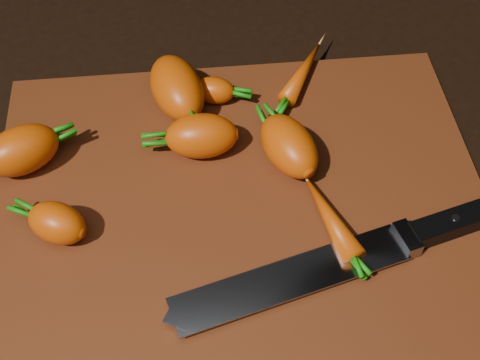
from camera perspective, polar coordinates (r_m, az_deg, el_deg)
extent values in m
cube|color=black|center=(0.69, 0.08, -2.45)|extent=(2.00, 2.00, 0.01)
cube|color=#56250F|center=(0.68, 0.09, -1.91)|extent=(0.50, 0.40, 0.01)
ellipsoid|color=#C44100|center=(0.72, -18.13, 2.43)|extent=(0.09, 0.08, 0.05)
ellipsoid|color=#C44100|center=(0.66, -15.36, -3.56)|extent=(0.07, 0.06, 0.04)
ellipsoid|color=#C44100|center=(0.75, -5.40, 7.80)|extent=(0.08, 0.11, 0.06)
ellipsoid|color=#C44100|center=(0.69, 4.20, 2.91)|extent=(0.08, 0.10, 0.05)
ellipsoid|color=#C44100|center=(0.70, -3.31, 3.76)|extent=(0.08, 0.05, 0.05)
ellipsoid|color=#C44100|center=(0.76, -2.23, 7.66)|extent=(0.05, 0.04, 0.03)
ellipsoid|color=#C44100|center=(0.79, 5.40, 9.20)|extent=(0.07, 0.10, 0.02)
ellipsoid|color=#C44100|center=(0.65, 7.71, -3.26)|extent=(0.05, 0.10, 0.03)
cube|color=gray|center=(0.60, -5.79, -11.67)|extent=(0.23, 0.10, 0.00)
cube|color=gray|center=(0.62, 4.94, -8.17)|extent=(0.02, 0.04, 0.02)
cube|color=black|center=(0.64, 10.79, -6.10)|extent=(0.13, 0.06, 0.02)
cylinder|color=#B2B2B7|center=(0.63, 9.35, -6.21)|extent=(0.01, 0.01, 0.00)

